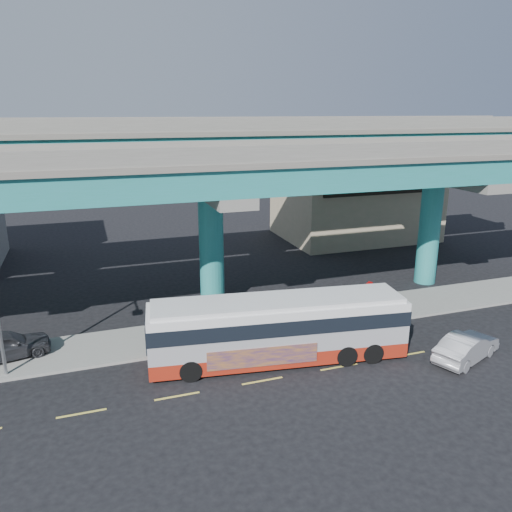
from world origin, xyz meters
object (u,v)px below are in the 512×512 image
object	(u,v)px
sedan	(467,347)
parked_car	(5,345)
stop_sign	(368,292)
transit_bus	(278,327)

from	to	relation	value
sedan	parked_car	world-z (taller)	parked_car
parked_car	stop_sign	world-z (taller)	stop_sign
transit_bus	parked_car	world-z (taller)	transit_bus
transit_bus	sedan	bearing A→B (deg)	-11.10
parked_car	stop_sign	size ratio (longest dim) A/B	1.90
parked_car	stop_sign	bearing A→B (deg)	-107.22
stop_sign	transit_bus	bearing A→B (deg)	-149.05
parked_car	sedan	bearing A→B (deg)	-121.49
parked_car	transit_bus	bearing A→B (deg)	-121.31
stop_sign	parked_car	bearing A→B (deg)	-175.85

